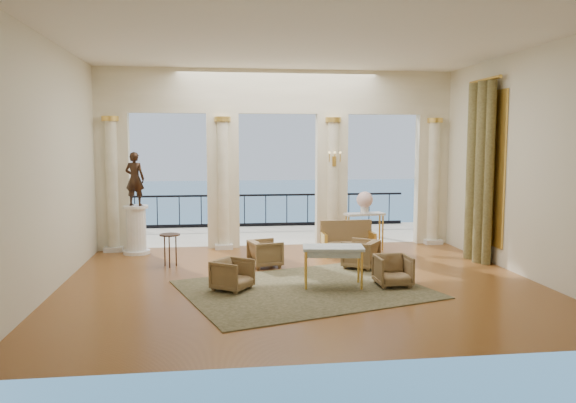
{
  "coord_description": "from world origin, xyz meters",
  "views": [
    {
      "loc": [
        -1.59,
        -10.44,
        2.66
      ],
      "look_at": [
        -0.16,
        0.6,
        1.5
      ],
      "focal_mm": 35.0,
      "sensor_mm": 36.0,
      "label": 1
    }
  ],
  "objects": [
    {
      "name": "wall_sconce",
      "position": [
        1.4,
        3.51,
        2.23
      ],
      "size": [
        0.3,
        0.11,
        0.33
      ],
      "color": "#ECBA4D",
      "rests_on": "arcade"
    },
    {
      "name": "game_table",
      "position": [
        0.55,
        -0.42,
        0.68
      ],
      "size": [
        1.18,
        0.75,
        0.76
      ],
      "rotation": [
        0.0,
        0.0,
        -0.14
      ],
      "color": "#8FA6B3",
      "rests_on": "ground"
    },
    {
      "name": "palm_tree",
      "position": [
        2.0,
        6.6,
        4.09
      ],
      "size": [
        2.0,
        2.0,
        4.5
      ],
      "color": "#4C3823",
      "rests_on": "terrace"
    },
    {
      "name": "headland",
      "position": [
        -30.0,
        70.0,
        -3.0
      ],
      "size": [
        22.0,
        18.0,
        6.0
      ],
      "primitive_type": "cube",
      "color": "black",
      "rests_on": "sea"
    },
    {
      "name": "arcade",
      "position": [
        -0.0,
        3.82,
        2.58
      ],
      "size": [
        9.0,
        0.56,
        4.5
      ],
      "color": "beige",
      "rests_on": "ground"
    },
    {
      "name": "curtain",
      "position": [
        4.28,
        1.5,
        2.02
      ],
      "size": [
        0.33,
        1.4,
        4.09
      ],
      "color": "brown",
      "rests_on": "ground"
    },
    {
      "name": "room_walls",
      "position": [
        0.0,
        -1.12,
        2.88
      ],
      "size": [
        9.0,
        9.0,
        9.0
      ],
      "color": "beige",
      "rests_on": "ground"
    },
    {
      "name": "side_table",
      "position": [
        -2.58,
        1.71,
        0.61
      ],
      "size": [
        0.44,
        0.44,
        0.71
      ],
      "color": "black",
      "rests_on": "ground"
    },
    {
      "name": "armchair_b",
      "position": [
        1.67,
        -0.52,
        0.32
      ],
      "size": [
        0.64,
        0.6,
        0.65
      ],
      "primitive_type": "imported",
      "rotation": [
        0.0,
        0.0,
        0.02
      ],
      "color": "#43331F",
      "rests_on": "ground"
    },
    {
      "name": "armchair_d",
      "position": [
        -0.55,
        1.42,
        0.32
      ],
      "size": [
        0.74,
        0.76,
        0.65
      ],
      "primitive_type": "imported",
      "rotation": [
        0.0,
        0.0,
        1.85
      ],
      "color": "#43331F",
      "rests_on": "ground"
    },
    {
      "name": "floor",
      "position": [
        0.0,
        0.0,
        0.0
      ],
      "size": [
        9.0,
        9.0,
        0.0
      ],
      "primitive_type": "plane",
      "color": "#4F250D",
      "rests_on": "ground"
    },
    {
      "name": "rug",
      "position": [
        -0.02,
        -0.57,
        0.01
      ],
      "size": [
        4.96,
        4.36,
        0.02
      ],
      "primitive_type": "cube",
      "rotation": [
        0.0,
        0.0,
        0.31
      ],
      "color": "#2B321B",
      "rests_on": "ground"
    },
    {
      "name": "armchair_c",
      "position": [
        1.45,
        1.01,
        0.34
      ],
      "size": [
        0.89,
        0.89,
        0.68
      ],
      "primitive_type": "imported",
      "rotation": [
        0.0,
        0.0,
        -2.2
      ],
      "color": "#43331F",
      "rests_on": "ground"
    },
    {
      "name": "console_table",
      "position": [
        2.08,
        3.05,
        0.77
      ],
      "size": [
        1.02,
        0.53,
        0.93
      ],
      "rotation": [
        0.0,
        0.0,
        0.16
      ],
      "color": "silver",
      "rests_on": "ground"
    },
    {
      "name": "armchair_a",
      "position": [
        -1.31,
        -0.44,
        0.31
      ],
      "size": [
        0.82,
        0.83,
        0.63
      ],
      "primitive_type": "imported",
      "rotation": [
        0.0,
        0.0,
        0.95
      ],
      "color": "#43331F",
      "rests_on": "ground"
    },
    {
      "name": "terrace",
      "position": [
        0.0,
        5.8,
        -0.05
      ],
      "size": [
        10.0,
        3.6,
        0.1
      ],
      "primitive_type": "cube",
      "color": "#B0A891",
      "rests_on": "ground"
    },
    {
      "name": "statue",
      "position": [
        -3.5,
        3.26,
        1.81
      ],
      "size": [
        0.53,
        0.42,
        1.28
      ],
      "primitive_type": "imported",
      "rotation": [
        0.0,
        0.0,
        2.87
      ],
      "color": "black",
      "rests_on": "pedestal"
    },
    {
      "name": "urn",
      "position": [
        2.08,
        3.05,
        1.23
      ],
      "size": [
        0.4,
        0.4,
        0.53
      ],
      "color": "white",
      "rests_on": "console_table"
    },
    {
      "name": "settee",
      "position": [
        1.49,
        2.39,
        0.41
      ],
      "size": [
        1.25,
        0.54,
        0.83
      ],
      "rotation": [
        0.0,
        0.0,
        0.01
      ],
      "color": "#43331F",
      "rests_on": "ground"
    },
    {
      "name": "balustrade",
      "position": [
        0.0,
        7.4,
        0.41
      ],
      "size": [
        9.0,
        0.06,
        1.03
      ],
      "color": "black",
      "rests_on": "terrace"
    },
    {
      "name": "pedestal",
      "position": [
        -3.5,
        3.26,
        0.56
      ],
      "size": [
        0.64,
        0.64,
        1.17
      ],
      "color": "silver",
      "rests_on": "ground"
    },
    {
      "name": "window_frame",
      "position": [
        4.47,
        1.5,
        2.1
      ],
      "size": [
        0.04,
        1.6,
        3.4
      ],
      "primitive_type": "cube",
      "color": "#ECBA4D",
      "rests_on": "room_walls"
    },
    {
      "name": "sea",
      "position": [
        0.0,
        60.0,
        -6.0
      ],
      "size": [
        160.0,
        160.0,
        0.0
      ],
      "primitive_type": "plane",
      "color": "#1E5D86",
      "rests_on": "ground"
    }
  ]
}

